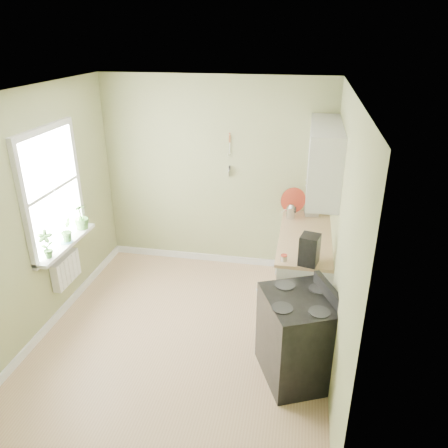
% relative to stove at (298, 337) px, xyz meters
% --- Properties ---
extents(floor, '(3.20, 3.60, 0.02)m').
position_rel_stove_xyz_m(floor, '(-1.28, 0.39, -0.47)').
color(floor, tan).
rests_on(floor, ground).
extents(ceiling, '(3.20, 3.60, 0.02)m').
position_rel_stove_xyz_m(ceiling, '(-1.28, 0.39, 2.25)').
color(ceiling, white).
rests_on(ceiling, wall_back).
extents(wall_back, '(3.20, 0.02, 2.70)m').
position_rel_stove_xyz_m(wall_back, '(-1.28, 2.20, 0.89)').
color(wall_back, tan).
rests_on(wall_back, floor).
extents(wall_left, '(0.02, 3.60, 2.70)m').
position_rel_stove_xyz_m(wall_left, '(-2.89, 0.39, 0.89)').
color(wall_left, tan).
rests_on(wall_left, floor).
extents(wall_right, '(0.02, 3.60, 2.70)m').
position_rel_stove_xyz_m(wall_right, '(0.33, 0.39, 0.89)').
color(wall_right, tan).
rests_on(wall_right, floor).
extents(base_cabinets, '(0.60, 1.60, 0.87)m').
position_rel_stove_xyz_m(base_cabinets, '(0.02, 1.39, -0.03)').
color(base_cabinets, white).
rests_on(base_cabinets, floor).
extents(countertop, '(0.64, 1.60, 0.04)m').
position_rel_stove_xyz_m(countertop, '(0.01, 1.39, 0.43)').
color(countertop, tan).
rests_on(countertop, base_cabinets).
extents(upper_cabinets, '(0.35, 1.40, 0.80)m').
position_rel_stove_xyz_m(upper_cabinets, '(0.15, 1.49, 1.39)').
color(upper_cabinets, white).
rests_on(upper_cabinets, wall_right).
extents(window, '(0.06, 1.14, 1.44)m').
position_rel_stove_xyz_m(window, '(-2.86, 0.69, 1.09)').
color(window, white).
rests_on(window, wall_left).
extents(window_sill, '(0.18, 1.14, 0.04)m').
position_rel_stove_xyz_m(window_sill, '(-2.79, 0.69, 0.42)').
color(window_sill, white).
rests_on(window_sill, wall_left).
extents(radiator, '(0.12, 0.50, 0.35)m').
position_rel_stove_xyz_m(radiator, '(-2.82, 0.64, 0.09)').
color(radiator, white).
rests_on(radiator, wall_left).
extents(wall_utensils, '(0.02, 0.14, 0.58)m').
position_rel_stove_xyz_m(wall_utensils, '(-1.08, 2.17, 1.10)').
color(wall_utensils, tan).
rests_on(wall_utensils, wall_back).
extents(stove, '(0.92, 0.93, 1.03)m').
position_rel_stove_xyz_m(stove, '(0.00, 0.00, 0.00)').
color(stove, black).
rests_on(stove, floor).
extents(stand_mixer, '(0.21, 0.31, 0.36)m').
position_rel_stove_xyz_m(stand_mixer, '(0.07, 2.13, 0.60)').
color(stand_mixer, '#B2B2B7').
rests_on(stand_mixer, countertop).
extents(kettle, '(0.19, 0.11, 0.20)m').
position_rel_stove_xyz_m(kettle, '(-0.20, 1.90, 0.55)').
color(kettle, silver).
rests_on(kettle, countertop).
extents(coffee_maker, '(0.23, 0.25, 0.33)m').
position_rel_stove_xyz_m(coffee_maker, '(0.05, 0.69, 0.61)').
color(coffee_maker, black).
rests_on(coffee_maker, countertop).
extents(red_tray, '(0.35, 0.19, 0.35)m').
position_rel_stove_xyz_m(red_tray, '(-0.18, 2.11, 0.62)').
color(red_tray, '#B83623').
rests_on(red_tray, countertop).
extents(jar, '(0.07, 0.07, 0.08)m').
position_rel_stove_xyz_m(jar, '(-0.21, 0.69, 0.49)').
color(jar, tan).
rests_on(jar, countertop).
extents(plant_a, '(0.21, 0.19, 0.33)m').
position_rel_stove_xyz_m(plant_a, '(-2.78, 0.29, 0.60)').
color(plant_a, '#3B662C').
rests_on(plant_a, window_sill).
extents(plant_b, '(0.16, 0.19, 0.29)m').
position_rel_stove_xyz_m(plant_b, '(-2.78, 0.72, 0.58)').
color(plant_b, '#3B662C').
rests_on(plant_b, window_sill).
extents(plant_c, '(0.25, 0.25, 0.33)m').
position_rel_stove_xyz_m(plant_c, '(-2.78, 1.09, 0.60)').
color(plant_c, '#3B662C').
rests_on(plant_c, window_sill).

